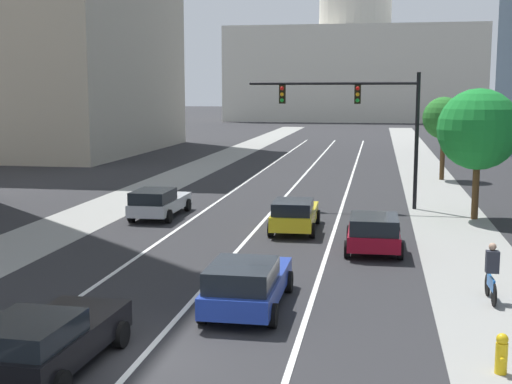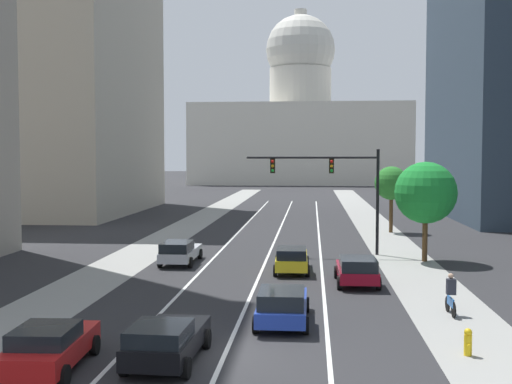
% 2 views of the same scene
% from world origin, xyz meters
% --- Properties ---
extents(ground_plane, '(400.00, 400.00, 0.00)m').
position_xyz_m(ground_plane, '(0.00, 40.00, 0.00)').
color(ground_plane, '#2B2B2D').
extents(sidewalk_left, '(3.62, 130.00, 0.01)m').
position_xyz_m(sidewalk_left, '(-8.61, 35.00, 0.01)').
color(sidewalk_left, gray).
rests_on(sidewalk_left, ground).
extents(sidewalk_right, '(3.62, 130.00, 0.01)m').
position_xyz_m(sidewalk_right, '(8.61, 35.00, 0.01)').
color(sidewalk_right, gray).
rests_on(sidewalk_right, ground).
extents(lane_stripe_left, '(0.16, 90.00, 0.01)m').
position_xyz_m(lane_stripe_left, '(-3.40, 25.00, 0.01)').
color(lane_stripe_left, white).
rests_on(lane_stripe_left, ground).
extents(lane_stripe_center, '(0.16, 90.00, 0.01)m').
position_xyz_m(lane_stripe_center, '(0.00, 25.00, 0.01)').
color(lane_stripe_center, white).
rests_on(lane_stripe_center, ground).
extents(lane_stripe_right, '(0.16, 90.00, 0.01)m').
position_xyz_m(lane_stripe_right, '(3.40, 25.00, 0.01)').
color(lane_stripe_right, white).
rests_on(lane_stripe_right, ground).
extents(capitol_building, '(49.04, 23.35, 40.00)m').
position_xyz_m(capitol_building, '(0.00, 127.86, 13.23)').
color(capitol_building, beige).
rests_on(capitol_building, ground).
extents(car_crimson, '(2.16, 4.30, 1.47)m').
position_xyz_m(car_crimson, '(5.11, 11.65, 0.77)').
color(car_crimson, maroon).
rests_on(car_crimson, ground).
extents(car_silver, '(2.01, 4.76, 1.44)m').
position_xyz_m(car_silver, '(-5.10, 16.98, 0.75)').
color(car_silver, '#B2B5BA').
rests_on(car_silver, ground).
extents(car_blue, '(2.08, 4.78, 1.48)m').
position_xyz_m(car_blue, '(1.70, 3.88, 0.77)').
color(car_blue, '#1E389E').
rests_on(car_blue, ground).
extents(car_yellow, '(2.04, 4.65, 1.46)m').
position_xyz_m(car_yellow, '(1.71, 14.88, 0.76)').
color(car_yellow, yellow).
rests_on(car_yellow, ground).
extents(car_black, '(2.22, 4.45, 1.43)m').
position_xyz_m(car_black, '(-1.71, -1.12, 0.75)').
color(car_black, black).
rests_on(car_black, ground).
extents(traffic_signal_mast, '(8.71, 0.39, 6.94)m').
position_xyz_m(traffic_signal_mast, '(4.38, 21.56, 4.99)').
color(traffic_signal_mast, black).
rests_on(traffic_signal_mast, ground).
extents(fire_hydrant, '(0.26, 0.35, 0.91)m').
position_xyz_m(fire_hydrant, '(7.92, 0.49, 0.46)').
color(fire_hydrant, yellow).
rests_on(fire_hydrant, ground).
extents(cyclist, '(0.37, 1.70, 1.72)m').
position_xyz_m(cyclist, '(8.51, 5.88, 0.85)').
color(cyclist, black).
rests_on(cyclist, ground).
extents(street_tree_far_right, '(2.84, 2.84, 5.62)m').
position_xyz_m(street_tree_far_right, '(9.50, 33.96, 4.16)').
color(street_tree_far_right, '#51381E').
rests_on(street_tree_far_right, ground).
extents(street_tree_mid_right, '(3.80, 3.80, 6.15)m').
position_xyz_m(street_tree_mid_right, '(9.77, 19.22, 4.24)').
color(street_tree_mid_right, '#51381E').
rests_on(street_tree_mid_right, ground).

